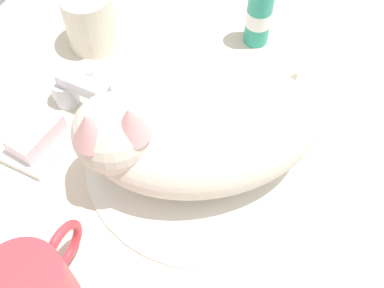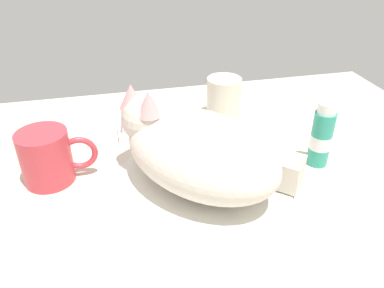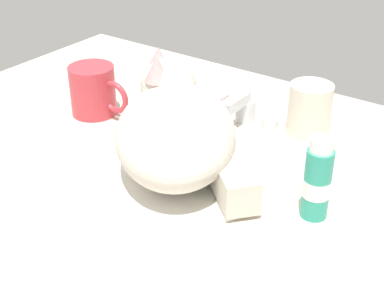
% 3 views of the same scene
% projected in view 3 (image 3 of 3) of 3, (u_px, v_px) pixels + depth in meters
% --- Properties ---
extents(ground_plane, '(1.10, 0.83, 0.03)m').
position_uv_depth(ground_plane, '(176.00, 178.00, 0.88)').
color(ground_plane, beige).
extents(sink_basin, '(0.30, 0.30, 0.01)m').
position_uv_depth(sink_basin, '(176.00, 168.00, 0.87)').
color(sink_basin, silver).
rests_on(sink_basin, ground_plane).
extents(faucet, '(0.13, 0.09, 0.06)m').
position_uv_depth(faucet, '(243.00, 110.00, 1.00)').
color(faucet, silver).
rests_on(faucet, ground_plane).
extents(cat, '(0.32, 0.33, 0.15)m').
position_uv_depth(cat, '(177.00, 128.00, 0.85)').
color(cat, beige).
rests_on(cat, sink_basin).
extents(coffee_mug, '(0.12, 0.08, 0.09)m').
position_uv_depth(coffee_mug, '(94.00, 91.00, 1.02)').
color(coffee_mug, '#C63842').
rests_on(coffee_mug, ground_plane).
extents(rinse_cup, '(0.07, 0.07, 0.09)m').
position_uv_depth(rinse_cup, '(310.00, 109.00, 0.96)').
color(rinse_cup, silver).
rests_on(rinse_cup, ground_plane).
extents(soap_dish, '(0.09, 0.06, 0.01)m').
position_uv_depth(soap_dish, '(207.00, 109.00, 1.05)').
color(soap_dish, white).
rests_on(soap_dish, ground_plane).
extents(soap_bar, '(0.07, 0.05, 0.03)m').
position_uv_depth(soap_bar, '(207.00, 99.00, 1.04)').
color(soap_bar, silver).
rests_on(soap_bar, soap_dish).
extents(toothpaste_bottle, '(0.04, 0.04, 0.12)m').
position_uv_depth(toothpaste_bottle, '(317.00, 181.00, 0.74)').
color(toothpaste_bottle, teal).
rests_on(toothpaste_bottle, ground_plane).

